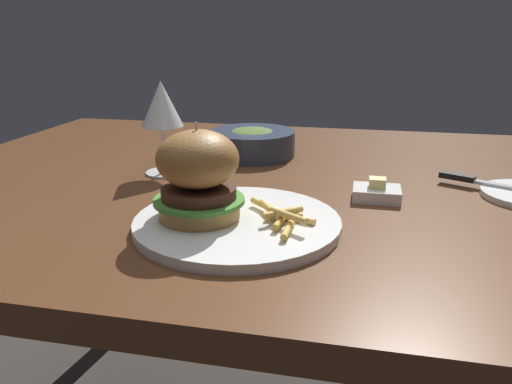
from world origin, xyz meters
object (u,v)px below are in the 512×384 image
table_knife (496,184)px  soup_bowl (252,142)px  burger_sandwich (198,175)px  wine_glass (162,107)px  butter_dish (377,192)px  main_plate (237,223)px

table_knife → soup_bowl: (-0.46, 0.16, 0.02)m
burger_sandwich → wine_glass: 0.29m
butter_dish → soup_bowl: soup_bowl is taller
burger_sandwich → soup_bowl: 0.41m
wine_glass → burger_sandwich: bearing=-58.3°
butter_dish → soup_bowl: bearing=137.2°
wine_glass → butter_dish: size_ratio=2.31×
main_plate → table_knife: 0.46m
main_plate → butter_dish: size_ratio=3.81×
wine_glass → butter_dish: bearing=-10.0°
burger_sandwich → soup_bowl: bearing=92.3°
wine_glass → main_plate: bearing=-49.3°
table_knife → soup_bowl: soup_bowl is taller
burger_sandwich → butter_dish: burger_sandwich is taller
wine_glass → butter_dish: wine_glass is taller
burger_sandwich → butter_dish: size_ratio=1.77×
wine_glass → table_knife: wine_glass is taller
burger_sandwich → soup_bowl: burger_sandwich is taller
main_plate → butter_dish: 0.25m
butter_dish → soup_bowl: 0.35m
burger_sandwich → wine_glass: wine_glass is taller
main_plate → soup_bowl: size_ratio=1.56×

